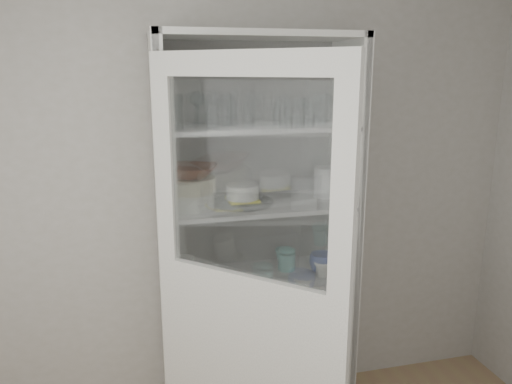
{
  "coord_description": "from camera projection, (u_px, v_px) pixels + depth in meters",
  "views": [
    {
      "loc": [
        -0.4,
        -1.13,
        1.93
      ],
      "look_at": [
        0.2,
        1.27,
        1.32
      ],
      "focal_mm": 35.0,
      "sensor_mm": 36.0,
      "label": 1
    }
  ],
  "objects": [
    {
      "name": "tumbler_5",
      "position": [
        308.0,
        113.0,
        2.36
      ],
      "size": [
        0.08,
        0.08,
        0.13
      ],
      "primitive_type": "cylinder",
      "rotation": [
        0.0,
        0.0,
        0.24
      ],
      "color": "silver",
      "rests_on": "shelf_glass"
    },
    {
      "name": "yellow_trivet",
      "position": [
        243.0,
        200.0,
        2.53
      ],
      "size": [
        0.15,
        0.15,
        0.01
      ],
      "primitive_type": "cube",
      "rotation": [
        0.0,
        0.0,
        0.03
      ],
      "color": "yellow",
      "rests_on": "glass_platter"
    },
    {
      "name": "tumbler_1",
      "position": [
        213.0,
        115.0,
        2.26
      ],
      "size": [
        0.07,
        0.07,
        0.13
      ],
      "primitive_type": "cylinder",
      "rotation": [
        0.0,
        0.0,
        -0.14
      ],
      "color": "silver",
      "rests_on": "shelf_glass"
    },
    {
      "name": "tumbler_10",
      "position": [
        279.0,
        109.0,
        2.51
      ],
      "size": [
        0.09,
        0.09,
        0.14
      ],
      "primitive_type": "cylinder",
      "rotation": [
        0.0,
        0.0,
        -0.28
      ],
      "color": "silver",
      "rests_on": "shelf_glass"
    },
    {
      "name": "plate_stack_front",
      "position": [
        192.0,
        200.0,
        2.45
      ],
      "size": [
        0.21,
        0.21,
        0.08
      ],
      "primitive_type": "cylinder",
      "color": "white",
      "rests_on": "shelf_plates"
    },
    {
      "name": "cupboard_door",
      "position": [
        247.0,
        325.0,
        2.12
      ],
      "size": [
        0.68,
        0.65,
        2.0
      ],
      "rotation": [
        0.0,
        0.0,
        -0.76
      ],
      "color": "silver",
      "rests_on": "floor"
    },
    {
      "name": "goblet_0",
      "position": [
        198.0,
        106.0,
        2.5
      ],
      "size": [
        0.08,
        0.08,
        0.18
      ],
      "primitive_type": null,
      "color": "silver",
      "rests_on": "shelf_glass"
    },
    {
      "name": "mug_teal",
      "position": [
        285.0,
        258.0,
        2.76
      ],
      "size": [
        0.14,
        0.14,
        0.1
      ],
      "primitive_type": "imported",
      "rotation": [
        0.0,
        0.0,
        -0.29
      ],
      "color": "teal",
      "rests_on": "shelf_mugs"
    },
    {
      "name": "pantry_cabinet",
      "position": [
        253.0,
        256.0,
        2.71
      ],
      "size": [
        1.0,
        0.45,
        2.1
      ],
      "color": "silver",
      "rests_on": "floor"
    },
    {
      "name": "tumbler_4",
      "position": [
        298.0,
        113.0,
        2.35
      ],
      "size": [
        0.07,
        0.07,
        0.13
      ],
      "primitive_type": "cylinder",
      "rotation": [
        0.0,
        0.0,
        -0.07
      ],
      "color": "silver",
      "rests_on": "shelf_glass"
    },
    {
      "name": "teal_jar",
      "position": [
        287.0,
        260.0,
        2.72
      ],
      "size": [
        0.09,
        0.09,
        0.11
      ],
      "color": "teal",
      "rests_on": "shelf_mugs"
    },
    {
      "name": "wall_back",
      "position": [
        211.0,
        187.0,
        2.73
      ],
      "size": [
        3.6,
        0.02,
        2.6
      ],
      "primitive_type": "cube",
      "color": "beige",
      "rests_on": "ground"
    },
    {
      "name": "tin_box",
      "position": [
        300.0,
        330.0,
        2.83
      ],
      "size": [
        0.24,
        0.2,
        0.06
      ],
      "primitive_type": "cube",
      "rotation": [
        0.0,
        0.0,
        0.37
      ],
      "color": "#A7A6B4",
      "rests_on": "shelf_bot"
    },
    {
      "name": "white_canister",
      "position": [
        184.0,
        270.0,
        2.56
      ],
      "size": [
        0.11,
        0.11,
        0.13
      ],
      "primitive_type": "cylinder",
      "rotation": [
        0.0,
        0.0,
        -0.02
      ],
      "color": "white",
      "rests_on": "shelf_mugs"
    },
    {
      "name": "glass_platter",
      "position": [
        243.0,
        202.0,
        2.54
      ],
      "size": [
        0.36,
        0.36,
        0.02
      ],
      "primitive_type": "cylinder",
      "rotation": [
        0.0,
        0.0,
        -0.18
      ],
      "color": "silver",
      "rests_on": "shelf_plates"
    },
    {
      "name": "cream_dish",
      "position": [
        228.0,
        343.0,
        2.68
      ],
      "size": [
        0.24,
        0.24,
        0.07
      ],
      "primitive_type": "imported",
      "rotation": [
        0.0,
        0.0,
        0.13
      ],
      "color": "beige",
      "rests_on": "shelf_bot"
    },
    {
      "name": "mug_white",
      "position": [
        322.0,
        269.0,
        2.64
      ],
      "size": [
        0.11,
        0.11,
        0.08
      ],
      "primitive_type": "imported",
      "rotation": [
        0.0,
        0.0,
        -0.22
      ],
      "color": "white",
      "rests_on": "shelf_mugs"
    },
    {
      "name": "tumbler_6",
      "position": [
        320.0,
        110.0,
        2.42
      ],
      "size": [
        0.08,
        0.08,
        0.15
      ],
      "primitive_type": "cylinder",
      "rotation": [
        0.0,
        0.0,
        0.06
      ],
      "color": "silver",
      "rests_on": "shelf_glass"
    },
    {
      "name": "goblet_2",
      "position": [
        252.0,
        106.0,
        2.57
      ],
      "size": [
        0.07,
        0.07,
        0.16
      ],
      "primitive_type": null,
      "color": "silver",
      "rests_on": "shelf_glass"
    },
    {
      "name": "tumbler_3",
      "position": [
        286.0,
        113.0,
        2.35
      ],
      "size": [
        0.07,
        0.07,
        0.14
      ],
      "primitive_type": "cylinder",
      "rotation": [
        0.0,
        0.0,
        0.09
      ],
      "color": "silver",
      "rests_on": "shelf_glass"
    },
    {
      "name": "goblet_3",
      "position": [
        326.0,
        106.0,
        2.65
      ],
      "size": [
        0.07,
        0.07,
        0.16
      ],
      "primitive_type": null,
      "color": "silver",
      "rests_on": "shelf_glass"
    },
    {
      "name": "measuring_cups",
      "position": [
        192.0,
        281.0,
        2.53
      ],
      "size": [
        0.1,
        0.1,
        0.04
      ],
      "primitive_type": "cylinder",
      "color": "silver",
      "rests_on": "shelf_mugs"
    },
    {
      "name": "goblet_1",
      "position": [
        215.0,
        105.0,
        2.49
      ],
      "size": [
        0.08,
        0.08,
        0.18
      ],
      "primitive_type": null,
      "color": "silver",
      "rests_on": "shelf_glass"
    },
    {
      "name": "tumbler_0",
      "position": [
        175.0,
        113.0,
        2.23
      ],
      "size": [
        0.1,
        0.1,
        0.16
      ],
      "primitive_type": "cylinder",
      "rotation": [
        0.0,
        0.0,
        -0.4
      ],
      "color": "silver",
      "rests_on": "shelf_glass"
    },
    {
      "name": "tumbler_7",
      "position": [
        173.0,
        111.0,
        2.34
      ],
      "size": [
        0.09,
        0.09,
        0.15
      ],
      "primitive_type": "cylinder",
      "rotation": [
        0.0,
        0.0,
        0.3
      ],
      "color": "silver",
      "rests_on": "shelf_glass"
    },
    {
      "name": "tumbler_8",
      "position": [
        224.0,
        110.0,
        2.43
      ],
      "size": [
        0.09,
        0.09,
        0.15
      ],
      "primitive_type": "cylinder",
      "rotation": [
        0.0,
        0.0,
        -0.27
      ],
      "color": "silver",
      "rests_on": "shelf_glass"
    },
    {
      "name": "tumbler_9",
      "position": [
        230.0,
        110.0,
        2.41
      ],
      "size": [
        0.1,
        0.1,
        0.15
      ],
      "primitive_type": "cylinder",
      "rotation": [
        0.0,
        0.0,
        0.36
      ],
      "color": "silver",
      "rests_on": "shelf_glass"
    },
    {
      "name": "tumbler_2",
      "position": [
        248.0,
        115.0,
        2.31
      ],
      "size": [
        0.07,
        0.07,
        0.12
      ],
      "primitive_type": "cylinder",
      "rotation": [
        0.0,
        0.0,
        -0.08
      ],
      "color": "silver",
      "rests_on": "shelf_glass"
    },
    {
      "name": "terracotta_bowl",
      "position": [
        192.0,
        171.0,
        2.41
      ],
      "size": [
        0.31,
        0.31,
        0.06
      ],
      "primitive_type": "imported",
      "rotation": [
        0.0,
        0.0,
        -0.35
      ],
      "color": "brown",
      "rests_on": "cream_bowl"
    },
    {
      "name": "white_ramekin",
      "position": [
        243.0,
        192.0,
        2.52
      ],
      "size": [
        0.17,
        0.17,
        0.07
      ],
      "primitive_type": "cylinder",
      "rotation": [
        0.0,
        0.0,
        -0.0
      ],
      "color": "white",
      "rests_on": "yellow_trivet"
    },
    {
      "name": "mug_blue",
      "position": [
        322.0,
        263.0,
        2.68
      ],
      "size": [
        0.18,
        0.18,
        0.11
      ],
      "primitive_type": "imported",
      "rotation": [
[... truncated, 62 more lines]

